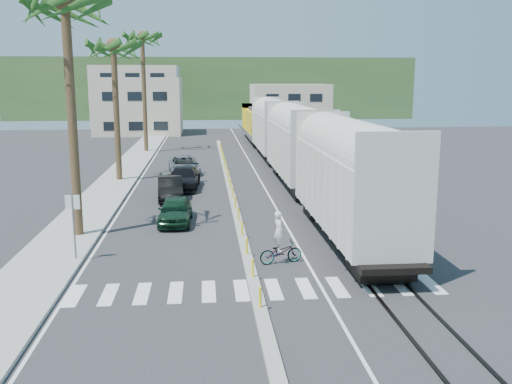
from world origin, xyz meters
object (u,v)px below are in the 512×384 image
Objects in this scene: cyclist at (280,247)px; car_second at (170,189)px; car_lead at (175,210)px; street_sign at (73,217)px.

car_second is at bearing 7.92° from cyclist.
car_lead is 8.71m from cyclist.
cyclist reaches higher than car_second.
street_sign is 7.55m from car_lead.
street_sign is 1.33× the size of cyclist.
street_sign reaches higher than car_second.
car_lead is at bearing 58.32° from street_sign.
car_lead is at bearing 19.40° from cyclist.
street_sign is at bearing -119.98° from car_lead.
car_lead is at bearing -88.27° from car_second.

